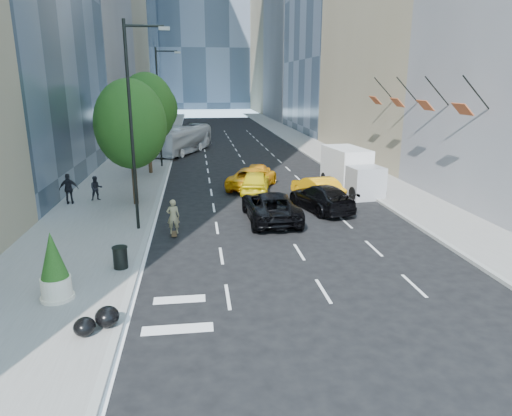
{
  "coord_description": "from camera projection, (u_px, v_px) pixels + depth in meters",
  "views": [
    {
      "loc": [
        -3.44,
        -18.79,
        7.39
      ],
      "look_at": [
        -0.71,
        1.88,
        1.6
      ],
      "focal_mm": 32.0,
      "sensor_mm": 36.0,
      "label": 1
    }
  ],
  "objects": [
    {
      "name": "lamp_far",
      "position": [
        160.0,
        101.0,
        39.02
      ],
      "size": [
        2.13,
        0.22,
        10.0
      ],
      "color": "black",
      "rests_on": "sidewalk_left"
    },
    {
      "name": "taxi_c",
      "position": [
        252.0,
        178.0,
        32.64
      ],
      "size": [
        4.55,
        5.98,
        1.51
      ],
      "primitive_type": "imported",
      "rotation": [
        0.0,
        0.0,
        2.71
      ],
      "color": "orange",
      "rests_on": "ground"
    },
    {
      "name": "sidewalk_right",
      "position": [
        319.0,
        150.0,
        50.26
      ],
      "size": [
        4.0,
        120.0,
        0.15
      ],
      "primitive_type": "cube",
      "color": "slate",
      "rests_on": "ground"
    },
    {
      "name": "pedestrian_b",
      "position": [
        69.0,
        189.0,
        27.73
      ],
      "size": [
        1.14,
        0.55,
        1.89
      ],
      "primitive_type": "imported",
      "rotation": [
        0.0,
        0.0,
        3.23
      ],
      "color": "black",
      "rests_on": "sidewalk_left"
    },
    {
      "name": "black_sedan_lincoln",
      "position": [
        270.0,
        206.0,
        24.98
      ],
      "size": [
        2.79,
        5.83,
        1.61
      ],
      "primitive_type": "imported",
      "rotation": [
        0.0,
        0.0,
        3.16
      ],
      "color": "black",
      "rests_on": "ground"
    },
    {
      "name": "tower_right_far",
      "position": [
        297.0,
        6.0,
        110.06
      ],
      "size": [
        20.0,
        24.0,
        50.0
      ],
      "primitive_type": "cube",
      "color": "#85785C",
      "rests_on": "ground"
    },
    {
      "name": "garbage_bags",
      "position": [
        98.0,
        321.0,
        13.73
      ],
      "size": [
        1.26,
        1.21,
        0.62
      ],
      "color": "black",
      "rests_on": "sidewalk_left"
    },
    {
      "name": "planter_shrub",
      "position": [
        54.0,
        268.0,
        15.45
      ],
      "size": [
        1.01,
        1.01,
        2.43
      ],
      "color": "beige",
      "rests_on": "sidewalk_left"
    },
    {
      "name": "trash_can",
      "position": [
        120.0,
        258.0,
        18.25
      ],
      "size": [
        0.57,
        0.57,
        0.86
      ],
      "primitive_type": "cylinder",
      "color": "black",
      "rests_on": "sidewalk_left"
    },
    {
      "name": "ground",
      "position": [
        277.0,
        253.0,
        20.36
      ],
      "size": [
        160.0,
        160.0,
        0.0
      ],
      "primitive_type": "plane",
      "color": "black",
      "rests_on": "ground"
    },
    {
      "name": "pedestrian_a",
      "position": [
        96.0,
        188.0,
        28.65
      ],
      "size": [
        0.89,
        0.78,
        1.54
      ],
      "primitive_type": "imported",
      "rotation": [
        0.0,
        0.0,
        0.31
      ],
      "color": "black",
      "rests_on": "sidewalk_left"
    },
    {
      "name": "box_truck",
      "position": [
        351.0,
        170.0,
        31.64
      ],
      "size": [
        2.84,
        6.27,
        2.9
      ],
      "rotation": [
        0.0,
        0.0,
        0.11
      ],
      "color": "silver",
      "rests_on": "ground"
    },
    {
      "name": "facade_flags",
      "position": [
        413.0,
        101.0,
        29.6
      ],
      "size": [
        1.85,
        13.3,
        2.05
      ],
      "color": "black",
      "rests_on": "ground"
    },
    {
      "name": "black_sedan_mercedes",
      "position": [
        321.0,
        198.0,
        26.98
      ],
      "size": [
        3.39,
        5.66,
        1.54
      ],
      "primitive_type": "imported",
      "rotation": [
        0.0,
        0.0,
        3.39
      ],
      "color": "black",
      "rests_on": "ground"
    },
    {
      "name": "taxi_b",
      "position": [
        317.0,
        188.0,
        29.28
      ],
      "size": [
        2.61,
        4.97,
        1.56
      ],
      "primitive_type": "imported",
      "rotation": [
        0.0,
        0.0,
        3.36
      ],
      "color": "orange",
      "rests_on": "ground"
    },
    {
      "name": "city_bus",
      "position": [
        183.0,
        140.0,
        48.29
      ],
      "size": [
        6.33,
        10.5,
        2.89
      ],
      "primitive_type": "imported",
      "rotation": [
        0.0,
        0.0,
        -0.41
      ],
      "color": "silver",
      "rests_on": "ground"
    },
    {
      "name": "traffic_signal",
      "position": [
        171.0,
        108.0,
        56.63
      ],
      "size": [
        2.48,
        0.53,
        5.2
      ],
      "color": "black",
      "rests_on": "sidewalk_left"
    },
    {
      "name": "taxi_d",
      "position": [
        257.0,
        172.0,
        35.15
      ],
      "size": [
        2.74,
        4.74,
        1.29
      ],
      "primitive_type": "imported",
      "rotation": [
        0.0,
        0.0,
        2.92
      ],
      "color": "#FFA40D",
      "rests_on": "ground"
    },
    {
      "name": "tree_near",
      "position": [
        131.0,
        124.0,
        26.72
      ],
      "size": [
        4.2,
        4.2,
        7.46
      ],
      "color": "#321D13",
      "rests_on": "sidewalk_left"
    },
    {
      "name": "lamp_near",
      "position": [
        134.0,
        116.0,
        21.83
      ],
      "size": [
        2.13,
        0.22,
        10.0
      ],
      "color": "black",
      "rests_on": "sidewalk_left"
    },
    {
      "name": "tree_far",
      "position": [
        159.0,
        108.0,
        48.78
      ],
      "size": [
        3.9,
        3.9,
        6.92
      ],
      "color": "#321D13",
      "rests_on": "sidewalk_left"
    },
    {
      "name": "tree_mid",
      "position": [
        147.0,
        109.0,
        36.18
      ],
      "size": [
        4.5,
        4.5,
        7.99
      ],
      "color": "#321D13",
      "rests_on": "sidewalk_left"
    },
    {
      "name": "taxi_a",
      "position": [
        255.0,
        182.0,
        31.2
      ],
      "size": [
        2.64,
        4.83,
        1.56
      ],
      "primitive_type": "imported",
      "rotation": [
        0.0,
        0.0,
        2.96
      ],
      "color": "#D6BC0B",
      "rests_on": "ground"
    },
    {
      "name": "sidewalk_left",
      "position": [
        143.0,
        154.0,
        47.86
      ],
      "size": [
        6.0,
        120.0,
        0.15
      ],
      "primitive_type": "cube",
      "color": "slate",
      "rests_on": "ground"
    },
    {
      "name": "skateboarder",
      "position": [
        173.0,
        219.0,
        22.4
      ],
      "size": [
        0.66,
        0.46,
        1.75
      ],
      "primitive_type": "imported",
      "rotation": [
        0.0,
        0.0,
        3.2
      ],
      "color": "olive",
      "rests_on": "ground"
    }
  ]
}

